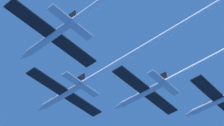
{
  "coord_description": "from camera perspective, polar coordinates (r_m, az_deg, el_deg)",
  "views": [
    {
      "loc": [
        -43.65,
        -53.66,
        -53.76
      ],
      "look_at": [
        -0.09,
        -15.58,
        0.2
      ],
      "focal_mm": 62.22,
      "sensor_mm": 36.0,
      "label": 1
    }
  ],
  "objects": [
    {
      "name": "jet_right_wing",
      "position": [
        81.31,
        15.55,
        1.31
      ],
      "size": [
        20.69,
        66.87,
        3.43
      ],
      "color": "#B2BAC6"
    },
    {
      "name": "jet_lead",
      "position": [
        79.07,
        0.89,
        0.04
      ],
      "size": [
        20.69,
        59.54,
        3.43
      ],
      "color": "#B2BAC6"
    }
  ]
}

